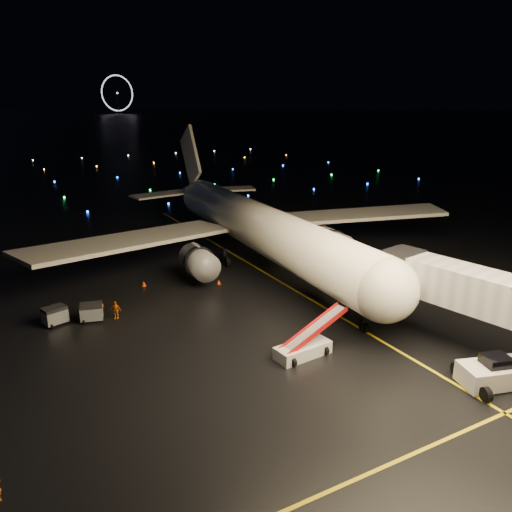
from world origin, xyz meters
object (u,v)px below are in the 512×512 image
at_px(airliner, 248,198).
at_px(belt_loader, 303,337).
at_px(baggage_cart_0, 92,312).
at_px(pushback_tug, 495,371).
at_px(baggage_cart_1, 55,316).
at_px(crew_c, 116,310).

bearing_deg(airliner, belt_loader, -105.47).
xyz_separation_m(airliner, baggage_cart_0, (-20.66, -9.63, -6.69)).
bearing_deg(airliner, baggage_cart_0, -151.94).
height_order(belt_loader, baggage_cart_0, belt_loader).
bearing_deg(belt_loader, pushback_tug, -51.77).
xyz_separation_m(belt_loader, baggage_cart_1, (-15.59, 14.94, -0.76)).
xyz_separation_m(pushback_tug, crew_c, (-19.82, 23.21, -0.28)).
bearing_deg(pushback_tug, baggage_cart_1, 151.94).
bearing_deg(pushback_tug, baggage_cart_0, 149.27).
bearing_deg(airliner, crew_c, -148.45).
xyz_separation_m(airliner, baggage_cart_1, (-23.57, -8.86, -6.68)).
xyz_separation_m(airliner, pushback_tug, (1.15, -33.34, -6.40)).
bearing_deg(crew_c, belt_loader, -14.63).
xyz_separation_m(crew_c, baggage_cart_1, (-4.90, 1.28, -0.00)).
xyz_separation_m(airliner, crew_c, (-18.67, -10.13, -6.68)).
relative_size(pushback_tug, baggage_cart_0, 2.43).
height_order(pushback_tug, crew_c, pushback_tug).
relative_size(crew_c, baggage_cart_0, 0.86).
distance_m(airliner, pushback_tug, 33.97).
distance_m(airliner, baggage_cart_0, 23.75).
relative_size(airliner, baggage_cart_0, 28.27).
relative_size(belt_loader, crew_c, 4.02).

